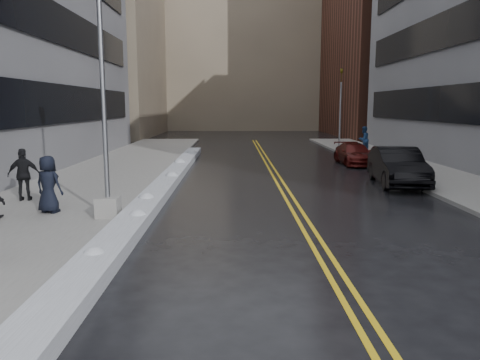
{
  "coord_description": "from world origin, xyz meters",
  "views": [
    {
      "loc": [
        0.42,
        -11.59,
        3.41
      ],
      "look_at": [
        0.6,
        1.67,
        1.3
      ],
      "focal_mm": 35.0,
      "sensor_mm": 36.0,
      "label": 1
    }
  ],
  "objects_px": {
    "pedestrian_c": "(48,184)",
    "car_black": "(397,166)",
    "traffic_signal": "(340,106)",
    "car_maroon": "(354,154)",
    "pedestrian_east": "(364,139)",
    "pedestrian_d": "(24,175)",
    "fire_hydrant": "(417,167)",
    "lamppost": "(105,136)"
  },
  "relations": [
    {
      "from": "pedestrian_d",
      "to": "lamppost",
      "type": "bearing_deg",
      "value": 133.78
    },
    {
      "from": "lamppost",
      "to": "pedestrian_c",
      "type": "relative_size",
      "value": 4.32
    },
    {
      "from": "traffic_signal",
      "to": "pedestrian_d",
      "type": "bearing_deg",
      "value": -128.15
    },
    {
      "from": "lamppost",
      "to": "car_maroon",
      "type": "bearing_deg",
      "value": 51.44
    },
    {
      "from": "lamppost",
      "to": "car_maroon",
      "type": "distance_m",
      "value": 17.43
    },
    {
      "from": "lamppost",
      "to": "pedestrian_east",
      "type": "relative_size",
      "value": 4.16
    },
    {
      "from": "fire_hydrant",
      "to": "pedestrian_c",
      "type": "xyz_separation_m",
      "value": [
        -14.26,
        -7.41,
        0.48
      ]
    },
    {
      "from": "lamppost",
      "to": "pedestrian_east",
      "type": "distance_m",
      "value": 23.12
    },
    {
      "from": "traffic_signal",
      "to": "pedestrian_c",
      "type": "distance_m",
      "value": 25.56
    },
    {
      "from": "car_maroon",
      "to": "car_black",
      "type": "bearing_deg",
      "value": -91.28
    },
    {
      "from": "fire_hydrant",
      "to": "pedestrian_east",
      "type": "relative_size",
      "value": 0.4
    },
    {
      "from": "traffic_signal",
      "to": "car_maroon",
      "type": "bearing_deg",
      "value": -96.75
    },
    {
      "from": "fire_hydrant",
      "to": "pedestrian_d",
      "type": "bearing_deg",
      "value": -160.79
    },
    {
      "from": "traffic_signal",
      "to": "pedestrian_east",
      "type": "height_order",
      "value": "traffic_signal"
    },
    {
      "from": "pedestrian_east",
      "to": "car_maroon",
      "type": "relative_size",
      "value": 0.43
    },
    {
      "from": "fire_hydrant",
      "to": "pedestrian_east",
      "type": "xyz_separation_m",
      "value": [
        0.58,
        11.14,
        0.52
      ]
    },
    {
      "from": "traffic_signal",
      "to": "car_maroon",
      "type": "xyz_separation_m",
      "value": [
        -1.0,
        -8.45,
        -2.79
      ]
    },
    {
      "from": "fire_hydrant",
      "to": "pedestrian_d",
      "type": "distance_m",
      "value": 16.77
    },
    {
      "from": "pedestrian_c",
      "to": "pedestrian_east",
      "type": "distance_m",
      "value": 23.75
    },
    {
      "from": "pedestrian_c",
      "to": "pedestrian_east",
      "type": "relative_size",
      "value": 0.96
    },
    {
      "from": "traffic_signal",
      "to": "car_maroon",
      "type": "distance_m",
      "value": 8.95
    },
    {
      "from": "car_black",
      "to": "pedestrian_c",
      "type": "bearing_deg",
      "value": -149.93
    },
    {
      "from": "pedestrian_c",
      "to": "traffic_signal",
      "type": "bearing_deg",
      "value": -105.24
    },
    {
      "from": "pedestrian_c",
      "to": "car_black",
      "type": "relative_size",
      "value": 0.36
    },
    {
      "from": "traffic_signal",
      "to": "fire_hydrant",
      "type": "bearing_deg",
      "value": -87.95
    },
    {
      "from": "traffic_signal",
      "to": "pedestrian_c",
      "type": "height_order",
      "value": "traffic_signal"
    },
    {
      "from": "pedestrian_c",
      "to": "pedestrian_d",
      "type": "bearing_deg",
      "value": -32.76
    },
    {
      "from": "pedestrian_d",
      "to": "car_maroon",
      "type": "xyz_separation_m",
      "value": [
        14.33,
        11.07,
        -0.44
      ]
    },
    {
      "from": "lamppost",
      "to": "fire_hydrant",
      "type": "distance_m",
      "value": 14.81
    },
    {
      "from": "lamppost",
      "to": "car_black",
      "type": "relative_size",
      "value": 1.54
    },
    {
      "from": "pedestrian_east",
      "to": "lamppost",
      "type": "bearing_deg",
      "value": 24.72
    },
    {
      "from": "pedestrian_c",
      "to": "pedestrian_d",
      "type": "distance_m",
      "value": 2.46
    },
    {
      "from": "pedestrian_east",
      "to": "car_black",
      "type": "xyz_separation_m",
      "value": [
        -2.08,
        -12.81,
        -0.25
      ]
    },
    {
      "from": "pedestrian_c",
      "to": "pedestrian_d",
      "type": "xyz_separation_m",
      "value": [
        -1.57,
        1.89,
        0.02
      ]
    },
    {
      "from": "fire_hydrant",
      "to": "car_maroon",
      "type": "distance_m",
      "value": 5.75
    },
    {
      "from": "traffic_signal",
      "to": "car_black",
      "type": "relative_size",
      "value": 1.21
    },
    {
      "from": "car_black",
      "to": "lamppost",
      "type": "bearing_deg",
      "value": -143.77
    },
    {
      "from": "pedestrian_d",
      "to": "pedestrian_c",
      "type": "bearing_deg",
      "value": 118.66
    },
    {
      "from": "traffic_signal",
      "to": "lamppost",
      "type": "bearing_deg",
      "value": -118.21
    },
    {
      "from": "pedestrian_east",
      "to": "car_maroon",
      "type": "bearing_deg",
      "value": 38.28
    },
    {
      "from": "pedestrian_east",
      "to": "pedestrian_d",
      "type": "bearing_deg",
      "value": 14.08
    },
    {
      "from": "traffic_signal",
      "to": "car_black",
      "type": "xyz_separation_m",
      "value": [
        -1.0,
        -15.67,
        -2.58
      ]
    }
  ]
}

